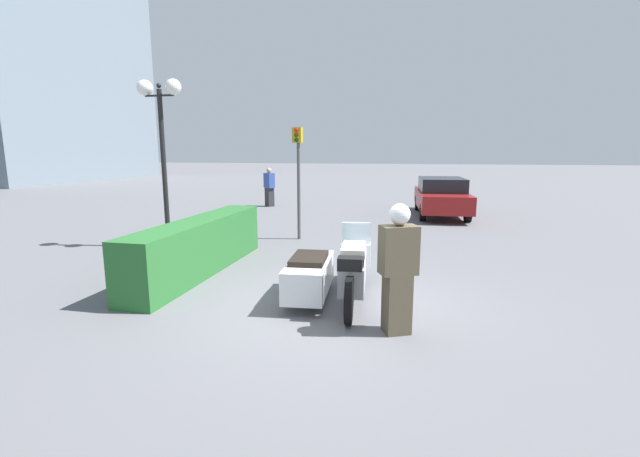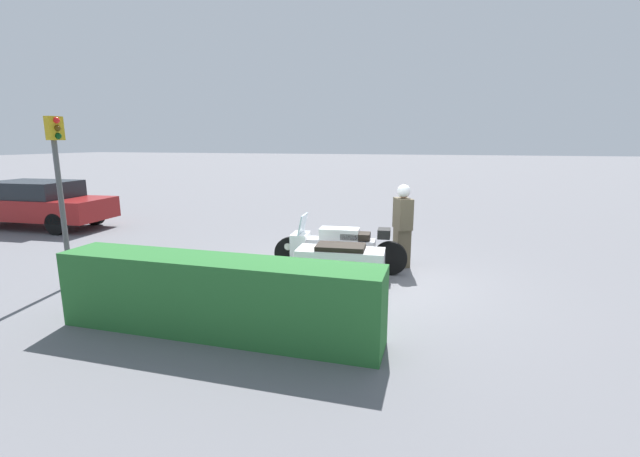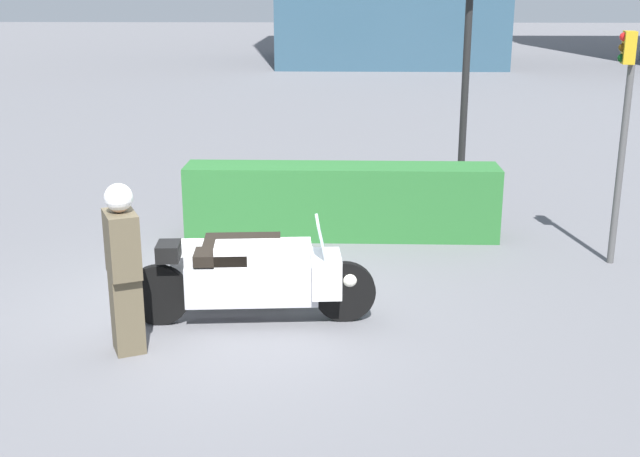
{
  "view_description": "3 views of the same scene",
  "coord_description": "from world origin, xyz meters",
  "px_view_note": "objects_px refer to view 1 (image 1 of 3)",
  "views": [
    {
      "loc": [
        -6.15,
        -1.24,
        2.4
      ],
      "look_at": [
        0.78,
        0.27,
        1.12
      ],
      "focal_mm": 24.0,
      "sensor_mm": 36.0,
      "label": 1
    },
    {
      "loc": [
        -1.34,
        7.81,
        2.61
      ],
      "look_at": [
        0.89,
        -0.13,
        0.92
      ],
      "focal_mm": 24.0,
      "sensor_mm": 36.0,
      "label": 2
    },
    {
      "loc": [
        1.54,
        -8.49,
        3.54
      ],
      "look_at": [
        1.27,
        0.08,
        0.96
      ],
      "focal_mm": 45.0,
      "sensor_mm": 36.0,
      "label": 3
    }
  ],
  "objects_px": {
    "hedge_bush_curbside": "(200,246)",
    "pedestrian_bystander": "(269,187)",
    "twin_lamp_post": "(161,115)",
    "police_motorcycle": "(329,270)",
    "traffic_light_near": "(298,166)",
    "parked_car_background": "(441,196)",
    "officer_rider": "(398,266)"
  },
  "relations": [
    {
      "from": "hedge_bush_curbside",
      "to": "pedestrian_bystander",
      "type": "height_order",
      "value": "pedestrian_bystander"
    },
    {
      "from": "pedestrian_bystander",
      "to": "twin_lamp_post",
      "type": "bearing_deg",
      "value": 39.59
    },
    {
      "from": "twin_lamp_post",
      "to": "hedge_bush_curbside",
      "type": "bearing_deg",
      "value": -135.76
    },
    {
      "from": "police_motorcycle",
      "to": "twin_lamp_post",
      "type": "relative_size",
      "value": 0.66
    },
    {
      "from": "hedge_bush_curbside",
      "to": "twin_lamp_post",
      "type": "distance_m",
      "value": 3.91
    },
    {
      "from": "police_motorcycle",
      "to": "pedestrian_bystander",
      "type": "bearing_deg",
      "value": 18.95
    },
    {
      "from": "traffic_light_near",
      "to": "parked_car_background",
      "type": "bearing_deg",
      "value": 152.04
    },
    {
      "from": "police_motorcycle",
      "to": "traffic_light_near",
      "type": "xyz_separation_m",
      "value": [
        4.55,
        1.76,
        1.55
      ]
    },
    {
      "from": "officer_rider",
      "to": "traffic_light_near",
      "type": "bearing_deg",
      "value": 2.3
    },
    {
      "from": "traffic_light_near",
      "to": "parked_car_background",
      "type": "xyz_separation_m",
      "value": [
        5.44,
        -4.1,
        -1.26
      ]
    },
    {
      "from": "police_motorcycle",
      "to": "pedestrian_bystander",
      "type": "relative_size",
      "value": 1.6
    },
    {
      "from": "hedge_bush_curbside",
      "to": "parked_car_background",
      "type": "bearing_deg",
      "value": -29.83
    },
    {
      "from": "traffic_light_near",
      "to": "pedestrian_bystander",
      "type": "xyz_separation_m",
      "value": [
        6.72,
        3.15,
        -1.17
      ]
    },
    {
      "from": "officer_rider",
      "to": "pedestrian_bystander",
      "type": "xyz_separation_m",
      "value": [
        12.44,
        6.05,
        -0.07
      ]
    },
    {
      "from": "officer_rider",
      "to": "traffic_light_near",
      "type": "relative_size",
      "value": 0.58
    },
    {
      "from": "traffic_light_near",
      "to": "parked_car_background",
      "type": "distance_m",
      "value": 6.93
    },
    {
      "from": "officer_rider",
      "to": "hedge_bush_curbside",
      "type": "xyz_separation_m",
      "value": [
        2.13,
        3.97,
        -0.38
      ]
    },
    {
      "from": "twin_lamp_post",
      "to": "pedestrian_bystander",
      "type": "distance_m",
      "value": 8.65
    },
    {
      "from": "police_motorcycle",
      "to": "officer_rider",
      "type": "height_order",
      "value": "officer_rider"
    },
    {
      "from": "police_motorcycle",
      "to": "hedge_bush_curbside",
      "type": "distance_m",
      "value": 2.99
    },
    {
      "from": "hedge_bush_curbside",
      "to": "twin_lamp_post",
      "type": "bearing_deg",
      "value": 44.24
    },
    {
      "from": "pedestrian_bystander",
      "to": "traffic_light_near",
      "type": "bearing_deg",
      "value": 63.86
    },
    {
      "from": "officer_rider",
      "to": "police_motorcycle",
      "type": "bearing_deg",
      "value": 19.77
    },
    {
      "from": "hedge_bush_curbside",
      "to": "pedestrian_bystander",
      "type": "bearing_deg",
      "value": 11.38
    },
    {
      "from": "hedge_bush_curbside",
      "to": "twin_lamp_post",
      "type": "relative_size",
      "value": 1.11
    },
    {
      "from": "twin_lamp_post",
      "to": "parked_car_background",
      "type": "relative_size",
      "value": 0.88
    },
    {
      "from": "officer_rider",
      "to": "twin_lamp_post",
      "type": "xyz_separation_m",
      "value": [
        4.14,
        5.93,
        2.34
      ]
    },
    {
      "from": "twin_lamp_post",
      "to": "pedestrian_bystander",
      "type": "bearing_deg",
      "value": 0.83
    },
    {
      "from": "officer_rider",
      "to": "traffic_light_near",
      "type": "xyz_separation_m",
      "value": [
        5.72,
        2.9,
        1.1
      ]
    },
    {
      "from": "officer_rider",
      "to": "traffic_light_near",
      "type": "height_order",
      "value": "traffic_light_near"
    },
    {
      "from": "hedge_bush_curbside",
      "to": "parked_car_background",
      "type": "distance_m",
      "value": 10.4
    },
    {
      "from": "pedestrian_bystander",
      "to": "hedge_bush_curbside",
      "type": "bearing_deg",
      "value": 50.14
    }
  ]
}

